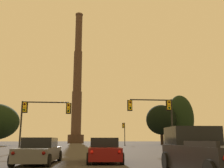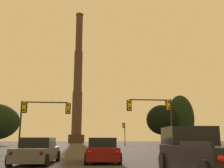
% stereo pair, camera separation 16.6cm
% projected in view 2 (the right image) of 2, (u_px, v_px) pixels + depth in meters
% --- Properties ---
extents(sedan_center_lane_second, '(2.11, 4.75, 1.43)m').
position_uv_depth(sedan_center_lane_second, '(102.00, 151.00, 15.87)').
color(sedan_center_lane_second, maroon).
rests_on(sedan_center_lane_second, ground_plane).
extents(sedan_left_lane_second, '(2.18, 4.77, 1.43)m').
position_uv_depth(sedan_left_lane_second, '(37.00, 151.00, 14.73)').
color(sedan_left_lane_second, '#4C4F54').
rests_on(sedan_left_lane_second, ground_plane).
extents(pickup_truck_right_lane_third, '(2.35, 5.56, 1.82)m').
position_uv_depth(pickup_truck_right_lane_third, '(203.00, 154.00, 9.25)').
color(pickup_truck_right_lane_third, black).
rests_on(pickup_truck_right_lane_third, ground_plane).
extents(traffic_light_overhead_right, '(5.25, 0.50, 5.86)m').
position_uv_depth(traffic_light_overhead_right, '(156.00, 111.00, 29.50)').
color(traffic_light_overhead_right, black).
rests_on(traffic_light_overhead_right, ground_plane).
extents(traffic_light_overhead_left, '(5.58, 0.50, 5.54)m').
position_uv_depth(traffic_light_overhead_left, '(38.00, 113.00, 29.00)').
color(traffic_light_overhead_left, black).
rests_on(traffic_light_overhead_left, ground_plane).
extents(traffic_light_far_right, '(0.78, 0.50, 5.47)m').
position_uv_depth(traffic_light_far_right, '(124.00, 130.00, 63.51)').
color(traffic_light_far_right, black).
rests_on(traffic_light_far_right, ground_plane).
extents(smokestack, '(6.87, 6.87, 59.50)m').
position_uv_depth(smokestack, '(78.00, 89.00, 115.94)').
color(smokestack, '#3C2B22').
rests_on(smokestack, ground_plane).
extents(treeline_far_right, '(8.35, 7.51, 10.80)m').
position_uv_depth(treeline_far_right, '(162.00, 120.00, 71.64)').
color(treeline_far_right, black).
rests_on(treeline_far_right, ground_plane).
extents(treeline_far_left, '(7.49, 6.74, 13.80)m').
position_uv_depth(treeline_far_left, '(181.00, 118.00, 73.46)').
color(treeline_far_left, black).
rests_on(treeline_far_left, ground_plane).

